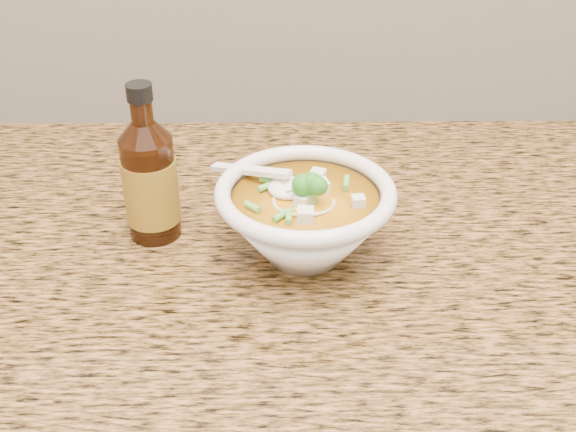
{
  "coord_description": "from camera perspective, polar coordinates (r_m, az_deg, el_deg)",
  "views": [
    {
      "loc": [
        -0.06,
        0.92,
        1.41
      ],
      "look_at": [
        -0.05,
        1.62,
        0.95
      ],
      "focal_mm": 45.0,
      "sensor_mm": 36.0,
      "label": 1
    }
  ],
  "objects": [
    {
      "name": "counter_slab",
      "position": [
        0.93,
        3.03,
        -1.9
      ],
      "size": [
        4.0,
        0.68,
        0.04
      ],
      "primitive_type": "cube",
      "color": "#996138",
      "rests_on": "cabinet"
    },
    {
      "name": "hot_sauce_bottle",
      "position": [
        0.88,
        -10.85,
        2.72
      ],
      "size": [
        0.09,
        0.09,
        0.2
      ],
      "rotation": [
        0.0,
        0.0,
        0.44
      ],
      "color": "#3B1908",
      "rests_on": "counter_slab"
    },
    {
      "name": "soup_bowl",
      "position": [
        0.84,
        1.35,
        -0.26
      ],
      "size": [
        0.22,
        0.21,
        0.12
      ],
      "rotation": [
        0.0,
        0.0,
        -0.29
      ],
      "color": "white",
      "rests_on": "counter_slab"
    }
  ]
}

